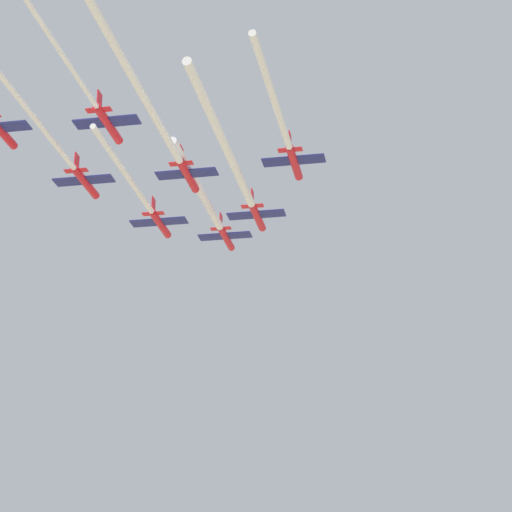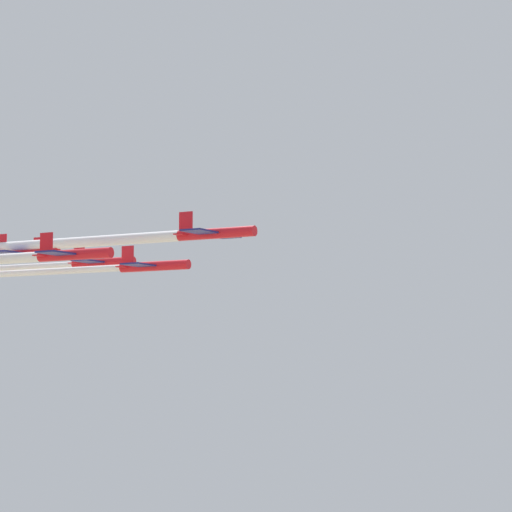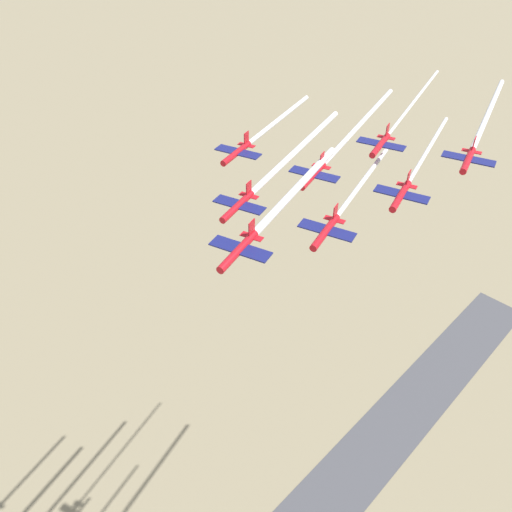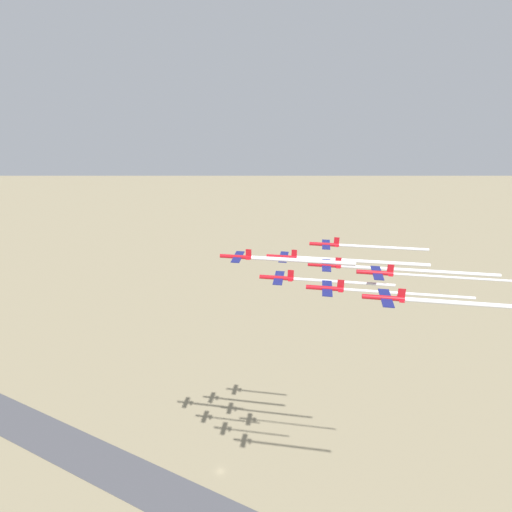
% 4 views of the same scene
% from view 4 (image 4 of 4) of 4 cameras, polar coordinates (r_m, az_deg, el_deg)
% --- Properties ---
extents(ground_plane, '(3000.00, 3000.00, 0.00)m').
position_cam_4_polar(ground_plane, '(249.87, -5.13, -28.31)').
color(ground_plane, gray).
extents(jet_0, '(10.38, 10.64, 3.63)m').
position_cam_4_polar(jet_0, '(135.59, -2.74, -0.09)').
color(jet_0, red).
extents(jet_1, '(10.38, 10.64, 3.63)m').
position_cam_4_polar(jet_1, '(126.73, 3.15, -3.11)').
color(jet_1, red).
extents(jet_2, '(10.38, 10.64, 3.63)m').
position_cam_4_polar(jet_2, '(142.72, 3.85, -0.11)').
color(jet_2, red).
extents(jet_3, '(10.38, 10.64, 3.63)m').
position_cam_4_polar(jet_3, '(117.69, 9.99, -4.53)').
color(jet_3, red).
extents(jet_4, '(10.38, 10.64, 3.63)m').
position_cam_4_polar(jet_4, '(133.73, 9.91, -1.28)').
color(jet_4, red).
extents(jet_5, '(10.38, 10.64, 3.63)m').
position_cam_4_polar(jet_5, '(149.73, 9.87, 1.66)').
color(jet_5, red).
extents(jet_6, '(10.38, 10.64, 3.63)m').
position_cam_4_polar(jet_6, '(110.28, 17.93, -5.69)').
color(jet_6, red).
extents(jet_7, '(10.38, 10.64, 3.63)m').
position_cam_4_polar(jet_7, '(126.22, 16.79, -2.29)').
color(jet_7, red).
extents(smoke_trail_0, '(15.56, 32.01, 1.39)m').
position_cam_4_polar(smoke_trail_0, '(133.26, 6.68, -0.66)').
color(smoke_trail_0, white).
extents(smoke_trail_1, '(13.64, 28.51, 0.93)m').
position_cam_4_polar(smoke_trail_1, '(126.73, 12.39, -3.66)').
color(smoke_trail_1, white).
extents(smoke_trail_2, '(19.92, 41.71, 1.31)m').
position_cam_4_polar(smoke_trail_2, '(143.39, 14.90, -0.76)').
color(smoke_trail_2, white).
extents(smoke_trail_3, '(15.53, 32.81, 0.84)m').
position_cam_4_polar(smoke_trail_3, '(120.77, 20.90, -5.06)').
color(smoke_trail_3, white).
extents(smoke_trail_4, '(21.30, 45.03, 1.13)m').
position_cam_4_polar(smoke_trail_4, '(137.93, 22.22, -1.96)').
color(smoke_trail_4, white).
extents(smoke_trail_5, '(14.03, 29.18, 1.05)m').
position_cam_4_polar(smoke_trail_5, '(151.80, 17.71, 1.17)').
color(smoke_trail_5, white).
extents(smoke_trail_6, '(20.37, 42.89, 1.20)m').
position_cam_4_polar(smoke_trail_6, '(118.60, 31.56, -6.09)').
color(smoke_trail_6, white).
extents(smoke_trail_7, '(21.24, 45.55, 0.74)m').
position_cam_4_polar(smoke_trail_7, '(134.11, 29.48, -2.90)').
color(smoke_trail_7, white).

